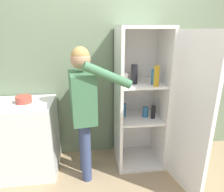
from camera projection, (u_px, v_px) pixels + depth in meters
The scene contains 5 objects.
wall_back at pixel (105, 63), 2.60m from camera, with size 7.00×0.06×2.55m.
refrigerator at pixel (149, 101), 2.40m from camera, with size 0.74×1.12×1.73m.
person at pixel (83, 101), 2.16m from camera, with size 0.66×0.58×1.54m.
counter at pixel (23, 138), 2.41m from camera, with size 0.78×0.60×0.90m.
bowl at pixel (24, 99), 2.28m from camera, with size 0.18×0.18×0.08m.
Camera 1 is at (-0.25, -1.61, 1.69)m, focal length 32.00 mm.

